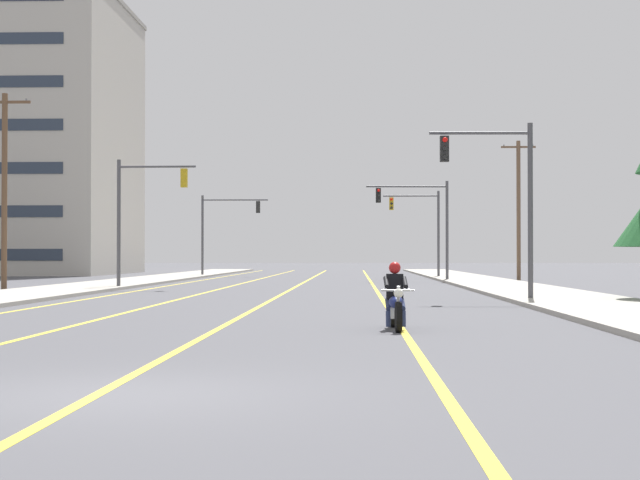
{
  "coord_description": "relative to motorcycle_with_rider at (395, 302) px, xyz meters",
  "views": [
    {
      "loc": [
        2.72,
        -11.39,
        1.6
      ],
      "look_at": [
        1.45,
        26.29,
        2.18
      ],
      "focal_mm": 56.05,
      "sensor_mm": 36.0,
      "label": 1
    }
  ],
  "objects": [
    {
      "name": "utility_pole_right_far",
      "position": [
        9.74,
        43.12,
        4.13
      ],
      "size": [
        2.22,
        0.26,
        9.0
      ],
      "color": "brown",
      "rests_on": "ground"
    },
    {
      "name": "traffic_signal_near_left",
      "position": [
        -11.11,
        25.85,
        3.44
      ],
      "size": [
        3.82,
        0.37,
        6.2
      ],
      "color": "#47474C",
      "rests_on": "ground"
    },
    {
      "name": "sidewalk_kerb_right",
      "position": [
        6.58,
        29.85,
        -0.52
      ],
      "size": [
        4.4,
        110.0,
        0.14
      ],
      "primitive_type": "cube",
      "color": "#9E998E",
      "rests_on": "ground"
    },
    {
      "name": "utility_pole_left_near",
      "position": [
        -16.93,
        23.69,
        4.17
      ],
      "size": [
        2.37,
        0.26,
        9.05
      ],
      "color": "brown",
      "rests_on": "ground"
    },
    {
      "name": "ground_plane",
      "position": [
        -3.62,
        -10.15,
        -0.59
      ],
      "size": [
        400.0,
        400.0,
        0.0
      ],
      "primitive_type": "plane",
      "color": "#47474C"
    },
    {
      "name": "lane_stripe_left",
      "position": [
        -7.26,
        34.85,
        -0.58
      ],
      "size": [
        0.16,
        100.0,
        0.01
      ],
      "primitive_type": "cube",
      "color": "yellow",
      "rests_on": "ground"
    },
    {
      "name": "motorcycle_with_rider",
      "position": [
        0.0,
        0.0,
        0.0
      ],
      "size": [
        0.7,
        2.19,
        1.46
      ],
      "color": "black",
      "rests_on": "ground"
    },
    {
      "name": "traffic_signal_mid_left",
      "position": [
        -11.0,
        54.4,
        3.53
      ],
      "size": [
        5.12,
        0.37,
        6.2
      ],
      "color": "#47474C",
      "rests_on": "ground"
    },
    {
      "name": "traffic_signal_far_right",
      "position": [
        4.03,
        49.69,
        3.46
      ],
      "size": [
        4.03,
        0.37,
        6.2
      ],
      "color": "#47474C",
      "rests_on": "ground"
    },
    {
      "name": "lane_stripe_center",
      "position": [
        -3.85,
        34.85,
        -0.58
      ],
      "size": [
        0.16,
        100.0,
        0.01
      ],
      "primitive_type": "cube",
      "color": "yellow",
      "rests_on": "ground"
    },
    {
      "name": "traffic_signal_mid_right",
      "position": [
        3.41,
        40.06,
        3.52
      ],
      "size": [
        5.08,
        0.63,
        6.2
      ],
      "color": "#47474C",
      "rests_on": "ground"
    },
    {
      "name": "lane_stripe_far_left",
      "position": [
        -10.65,
        34.85,
        -0.58
      ],
      "size": [
        0.16,
        100.0,
        0.01
      ],
      "primitive_type": "cube",
      "color": "yellow",
      "rests_on": "ground"
    },
    {
      "name": "traffic_signal_near_right",
      "position": [
        4.25,
        13.19,
        3.43
      ],
      "size": [
        3.59,
        0.44,
        6.2
      ],
      "color": "#47474C",
      "rests_on": "ground"
    },
    {
      "name": "sidewalk_kerb_left",
      "position": [
        -13.82,
        29.85,
        -0.52
      ],
      "size": [
        4.4,
        110.0,
        0.14
      ],
      "primitive_type": "cube",
      "color": "#9E998E",
      "rests_on": "ground"
    },
    {
      "name": "lane_stripe_right",
      "position": [
        0.14,
        34.85,
        -0.58
      ],
      "size": [
        0.16,
        100.0,
        0.01
      ],
      "primitive_type": "cube",
      "color": "yellow",
      "rests_on": "ground"
    }
  ]
}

